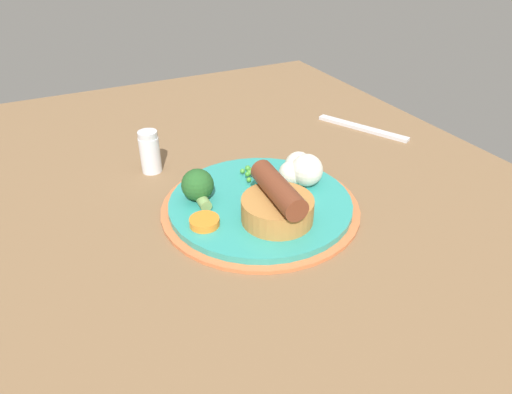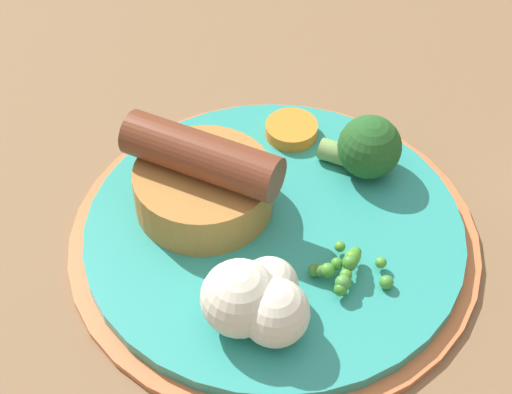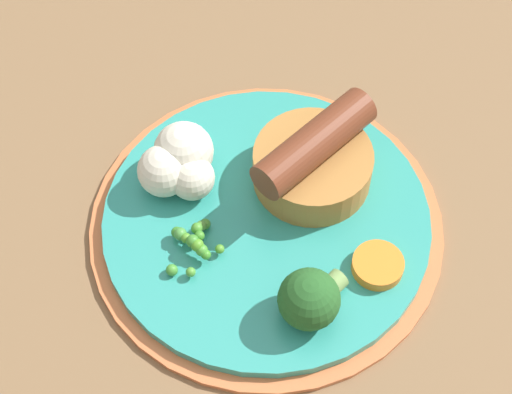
{
  "view_description": "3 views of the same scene",
  "coord_description": "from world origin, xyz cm",
  "px_view_note": "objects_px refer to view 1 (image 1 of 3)",
  "views": [
    {
      "loc": [
        -52.7,
        26.87,
        38.15
      ],
      "look_at": [
        -6.35,
        3.8,
        5.46
      ],
      "focal_mm": 32.0,
      "sensor_mm": 36.0,
      "label": 1
    },
    {
      "loc": [
        7.1,
        -32.38,
        46.55
      ],
      "look_at": [
        -7.59,
        4.1,
        5.4
      ],
      "focal_mm": 60.0,
      "sensor_mm": 36.0,
      "label": 2
    },
    {
      "loc": [
        20.4,
        25.16,
        59.89
      ],
      "look_at": [
        -5.47,
        2.05,
        6.84
      ],
      "focal_mm": 60.0,
      "sensor_mm": 36.0,
      "label": 3
    }
  ],
  "objects_px": {
    "cauliflower_floret": "(301,169)",
    "salt_shaker": "(150,152)",
    "sausage_pudding": "(278,204)",
    "broccoli_floret_far": "(198,186)",
    "dinner_plate": "(260,205)",
    "pea_pile": "(256,172)",
    "carrot_slice_3": "(204,222)",
    "fork": "(362,128)"
  },
  "relations": [
    {
      "from": "pea_pile",
      "to": "carrot_slice_3",
      "type": "distance_m",
      "value": 0.14
    },
    {
      "from": "carrot_slice_3",
      "to": "sausage_pudding",
      "type": "bearing_deg",
      "value": -108.93
    },
    {
      "from": "broccoli_floret_far",
      "to": "carrot_slice_3",
      "type": "relative_size",
      "value": 1.51
    },
    {
      "from": "cauliflower_floret",
      "to": "fork",
      "type": "height_order",
      "value": "cauliflower_floret"
    },
    {
      "from": "cauliflower_floret",
      "to": "dinner_plate",
      "type": "bearing_deg",
      "value": 103.36
    },
    {
      "from": "sausage_pudding",
      "to": "broccoli_floret_far",
      "type": "xyz_separation_m",
      "value": [
        0.09,
        0.07,
        -0.0
      ]
    },
    {
      "from": "dinner_plate",
      "to": "broccoli_floret_far",
      "type": "height_order",
      "value": "broccoli_floret_far"
    },
    {
      "from": "broccoli_floret_far",
      "to": "salt_shaker",
      "type": "height_order",
      "value": "salt_shaker"
    },
    {
      "from": "dinner_plate",
      "to": "fork",
      "type": "bearing_deg",
      "value": -62.36
    },
    {
      "from": "broccoli_floret_far",
      "to": "dinner_plate",
      "type": "bearing_deg",
      "value": -115.38
    },
    {
      "from": "carrot_slice_3",
      "to": "salt_shaker",
      "type": "distance_m",
      "value": 0.19
    },
    {
      "from": "dinner_plate",
      "to": "cauliflower_floret",
      "type": "bearing_deg",
      "value": -76.64
    },
    {
      "from": "pea_pile",
      "to": "fork",
      "type": "height_order",
      "value": "pea_pile"
    },
    {
      "from": "fork",
      "to": "salt_shaker",
      "type": "bearing_deg",
      "value": 61.23
    },
    {
      "from": "pea_pile",
      "to": "broccoli_floret_far",
      "type": "height_order",
      "value": "broccoli_floret_far"
    },
    {
      "from": "dinner_plate",
      "to": "pea_pile",
      "type": "relative_size",
      "value": 5.18
    },
    {
      "from": "fork",
      "to": "carrot_slice_3",
      "type": "bearing_deg",
      "value": 88.44
    },
    {
      "from": "salt_shaker",
      "to": "broccoli_floret_far",
      "type": "bearing_deg",
      "value": -167.33
    },
    {
      "from": "sausage_pudding",
      "to": "salt_shaker",
      "type": "distance_m",
      "value": 0.25
    },
    {
      "from": "dinner_plate",
      "to": "sausage_pudding",
      "type": "xyz_separation_m",
      "value": [
        -0.05,
        0.0,
        0.03
      ]
    },
    {
      "from": "cauliflower_floret",
      "to": "sausage_pudding",
      "type": "bearing_deg",
      "value": 132.17
    },
    {
      "from": "pea_pile",
      "to": "broccoli_floret_far",
      "type": "distance_m",
      "value": 0.1
    },
    {
      "from": "sausage_pudding",
      "to": "cauliflower_floret",
      "type": "bearing_deg",
      "value": -43.93
    },
    {
      "from": "dinner_plate",
      "to": "salt_shaker",
      "type": "height_order",
      "value": "salt_shaker"
    },
    {
      "from": "cauliflower_floret",
      "to": "salt_shaker",
      "type": "distance_m",
      "value": 0.24
    },
    {
      "from": "broccoli_floret_far",
      "to": "salt_shaker",
      "type": "distance_m",
      "value": 0.14
    },
    {
      "from": "dinner_plate",
      "to": "pea_pile",
      "type": "bearing_deg",
      "value": -20.56
    },
    {
      "from": "dinner_plate",
      "to": "carrot_slice_3",
      "type": "bearing_deg",
      "value": 103.25
    },
    {
      "from": "dinner_plate",
      "to": "salt_shaker",
      "type": "xyz_separation_m",
      "value": [
        0.17,
        0.1,
        0.03
      ]
    },
    {
      "from": "pea_pile",
      "to": "cauliflower_floret",
      "type": "bearing_deg",
      "value": -126.75
    },
    {
      "from": "sausage_pudding",
      "to": "carrot_slice_3",
      "type": "height_order",
      "value": "sausage_pudding"
    },
    {
      "from": "pea_pile",
      "to": "carrot_slice_3",
      "type": "xyz_separation_m",
      "value": [
        -0.08,
        0.11,
        -0.01
      ]
    },
    {
      "from": "salt_shaker",
      "to": "pea_pile",
      "type": "bearing_deg",
      "value": -132.5
    },
    {
      "from": "dinner_plate",
      "to": "fork",
      "type": "distance_m",
      "value": 0.33
    },
    {
      "from": "dinner_plate",
      "to": "sausage_pudding",
      "type": "bearing_deg",
      "value": 177.88
    },
    {
      "from": "pea_pile",
      "to": "carrot_slice_3",
      "type": "relative_size",
      "value": 1.38
    },
    {
      "from": "broccoli_floret_far",
      "to": "cauliflower_floret",
      "type": "relative_size",
      "value": 0.87
    },
    {
      "from": "dinner_plate",
      "to": "cauliflower_floret",
      "type": "xyz_separation_m",
      "value": [
        0.02,
        -0.07,
        0.03
      ]
    },
    {
      "from": "fork",
      "to": "cauliflower_floret",
      "type": "bearing_deg",
      "value": 95.73
    },
    {
      "from": "sausage_pudding",
      "to": "salt_shaker",
      "type": "bearing_deg",
      "value": 28.59
    },
    {
      "from": "dinner_plate",
      "to": "fork",
      "type": "xyz_separation_m",
      "value": [
        0.15,
        -0.29,
        -0.0
      ]
    },
    {
      "from": "cauliflower_floret",
      "to": "fork",
      "type": "distance_m",
      "value": 0.26
    }
  ]
}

